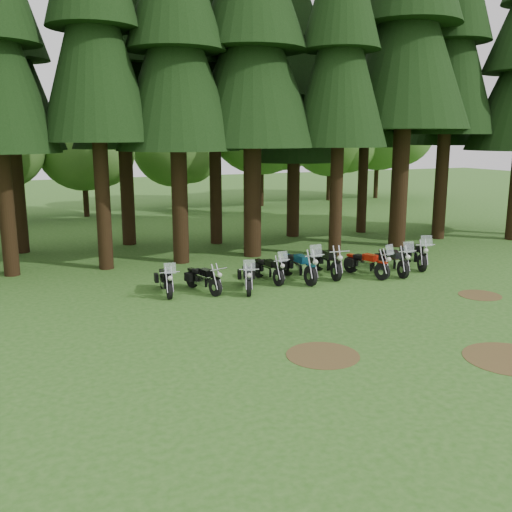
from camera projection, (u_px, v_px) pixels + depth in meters
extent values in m
plane|color=#295A18|center=(377.00, 316.00, 16.83)|extent=(120.00, 120.00, 0.00)
cylinder|color=black|center=(6.00, 203.00, 21.21)|extent=(0.58, 0.58, 5.53)
cylinder|color=black|center=(103.00, 194.00, 22.25)|extent=(0.58, 0.58, 5.99)
cone|color=black|center=(94.00, 39.00, 21.06)|extent=(4.32, 4.32, 7.49)
cylinder|color=black|center=(180.00, 196.00, 23.41)|extent=(0.66, 0.66, 5.57)
cone|color=black|center=(176.00, 60.00, 22.31)|extent=(4.95, 4.95, 6.96)
cylinder|color=black|center=(252.00, 192.00, 24.72)|extent=(0.77, 0.77, 5.70)
cone|color=black|center=(252.00, 60.00, 23.59)|extent=(5.81, 5.81, 7.12)
cylinder|color=black|center=(336.00, 191.00, 24.77)|extent=(0.55, 0.55, 5.71)
cone|color=black|center=(340.00, 59.00, 23.63)|extent=(4.15, 4.15, 7.14)
cylinder|color=black|center=(400.00, 177.00, 26.88)|extent=(0.80, 0.80, 6.62)
cone|color=black|center=(407.00, 35.00, 25.57)|extent=(5.98, 5.98, 8.27)
cylinder|color=black|center=(442.00, 177.00, 28.94)|extent=(0.64, 0.64, 6.35)
cone|color=black|center=(450.00, 51.00, 27.68)|extent=(4.79, 4.79, 7.93)
cylinder|color=black|center=(18.00, 192.00, 25.47)|extent=(0.60, 0.60, 5.53)
cone|color=black|center=(7.00, 68.00, 24.37)|extent=(4.52, 4.52, 6.91)
cylinder|color=black|center=(127.00, 187.00, 27.43)|extent=(0.65, 0.65, 5.55)
cone|color=black|center=(122.00, 72.00, 26.33)|extent=(4.85, 4.85, 6.94)
cylinder|color=black|center=(216.00, 187.00, 27.70)|extent=(0.58, 0.58, 5.52)
cone|color=black|center=(214.00, 74.00, 26.60)|extent=(4.35, 4.35, 6.90)
cylinder|color=black|center=(293.00, 192.00, 29.79)|extent=(0.66, 0.66, 4.70)
cone|color=black|center=(294.00, 103.00, 28.86)|extent=(4.94, 4.94, 5.87)
cone|color=black|center=(295.00, 45.00, 28.28)|extent=(3.95, 3.95, 4.96)
cylinder|color=black|center=(363.00, 181.00, 30.94)|extent=(0.53, 0.53, 5.56)
cone|color=black|center=(367.00, 79.00, 29.83)|extent=(3.94, 3.94, 6.95)
cone|color=black|center=(369.00, 12.00, 29.15)|extent=(3.15, 3.15, 5.87)
cylinder|color=black|center=(440.00, 178.00, 32.94)|extent=(0.61, 0.61, 5.65)
cone|color=black|center=(447.00, 80.00, 31.82)|extent=(4.59, 4.59, 7.06)
cone|color=black|center=(451.00, 17.00, 31.12)|extent=(3.67, 3.67, 5.96)
sphere|color=#3D6728|center=(4.00, 148.00, 33.83)|extent=(4.67, 4.67, 4.67)
cylinder|color=black|center=(86.00, 197.00, 37.28)|extent=(0.36, 0.36, 2.55)
sphere|color=#3D6728|center=(82.00, 144.00, 36.57)|extent=(5.95, 5.95, 5.95)
sphere|color=#3D6728|center=(101.00, 154.00, 36.49)|extent=(4.25, 4.25, 4.25)
cylinder|color=black|center=(174.00, 192.00, 40.83)|extent=(0.36, 0.36, 2.47)
sphere|color=#3D6728|center=(173.00, 146.00, 40.14)|extent=(5.76, 5.76, 5.76)
sphere|color=#3D6728|center=(189.00, 154.00, 40.06)|extent=(4.12, 4.12, 4.12)
cylinder|color=black|center=(261.00, 182.00, 42.83)|extent=(0.36, 0.36, 3.52)
sphere|color=#3D6728|center=(261.00, 118.00, 41.86)|extent=(8.21, 8.21, 8.21)
sphere|color=#3D6728|center=(284.00, 130.00, 41.74)|extent=(5.87, 5.87, 5.87)
cylinder|color=black|center=(329.00, 182.00, 46.61)|extent=(0.36, 0.36, 2.94)
sphere|color=#3D6728|center=(330.00, 133.00, 45.80)|extent=(6.86, 6.86, 6.86)
sphere|color=#3D6728|center=(348.00, 142.00, 45.70)|extent=(4.90, 4.90, 4.90)
cylinder|color=black|center=(376.00, 177.00, 48.21)|extent=(0.36, 0.36, 3.52)
sphere|color=#3D6728|center=(379.00, 120.00, 47.24)|extent=(8.20, 8.20, 8.20)
sphere|color=#3D6728|center=(399.00, 130.00, 47.12)|extent=(5.86, 5.86, 5.86)
cylinder|color=#4C3D1E|center=(323.00, 355.00, 13.86)|extent=(1.80, 1.80, 0.01)
cylinder|color=#4C3D1E|center=(480.00, 295.00, 19.04)|extent=(1.40, 1.40, 0.01)
cylinder|color=#4C3D1E|center=(510.00, 359.00, 13.63)|extent=(2.20, 2.20, 0.01)
cylinder|color=black|center=(169.00, 290.00, 18.56)|extent=(0.18, 0.60, 0.59)
cylinder|color=black|center=(163.00, 280.00, 19.85)|extent=(0.18, 0.60, 0.59)
cube|color=silver|center=(166.00, 282.00, 19.23)|extent=(0.31, 0.65, 0.30)
cube|color=black|center=(166.00, 274.00, 18.97)|extent=(0.32, 0.52, 0.22)
cube|color=black|center=(164.00, 273.00, 19.36)|extent=(0.32, 0.52, 0.11)
cube|color=silver|center=(170.00, 268.00, 18.15)|extent=(0.39, 0.15, 0.35)
cylinder|color=black|center=(215.00, 287.00, 18.89)|extent=(0.29, 0.61, 0.60)
cylinder|color=black|center=(192.00, 279.00, 19.96)|extent=(0.29, 0.61, 0.60)
cube|color=silver|center=(203.00, 281.00, 19.44)|extent=(0.42, 0.68, 0.31)
cube|color=black|center=(206.00, 272.00, 19.22)|extent=(0.40, 0.56, 0.22)
cube|color=black|center=(199.00, 271.00, 19.54)|extent=(0.40, 0.56, 0.11)
cylinder|color=black|center=(249.00, 287.00, 18.90)|extent=(0.31, 0.61, 0.60)
cylinder|color=black|center=(246.00, 277.00, 20.28)|extent=(0.31, 0.61, 0.60)
cube|color=silver|center=(247.00, 279.00, 19.61)|extent=(0.45, 0.69, 0.31)
cube|color=#24232A|center=(248.00, 271.00, 19.34)|extent=(0.42, 0.56, 0.22)
cube|color=black|center=(247.00, 270.00, 19.76)|extent=(0.42, 0.56, 0.11)
cube|color=silver|center=(249.00, 265.00, 18.46)|extent=(0.40, 0.23, 0.36)
cylinder|color=black|center=(279.00, 278.00, 20.19)|extent=(0.19, 0.61, 0.60)
cylinder|color=black|center=(259.00, 269.00, 21.40)|extent=(0.19, 0.61, 0.60)
cube|color=silver|center=(268.00, 271.00, 20.81)|extent=(0.32, 0.66, 0.31)
cube|color=black|center=(271.00, 263.00, 20.57)|extent=(0.33, 0.53, 0.22)
cube|color=black|center=(265.00, 262.00, 20.93)|extent=(0.33, 0.53, 0.11)
cube|color=silver|center=(283.00, 256.00, 19.79)|extent=(0.39, 0.16, 0.36)
cylinder|color=black|center=(311.00, 276.00, 20.18)|extent=(0.18, 0.72, 0.72)
cylinder|color=black|center=(287.00, 266.00, 21.67)|extent=(0.18, 0.72, 0.72)
cube|color=silver|center=(298.00, 268.00, 20.95)|extent=(0.34, 0.77, 0.37)
cube|color=navy|center=(301.00, 259.00, 20.65)|extent=(0.35, 0.61, 0.26)
cube|color=black|center=(295.00, 257.00, 21.10)|extent=(0.35, 0.61, 0.13)
cube|color=silver|center=(316.00, 251.00, 19.69)|extent=(0.46, 0.16, 0.43)
cylinder|color=black|center=(336.00, 271.00, 20.88)|extent=(0.24, 0.73, 0.72)
cylinder|color=black|center=(319.00, 262.00, 22.46)|extent=(0.24, 0.73, 0.72)
cube|color=silver|center=(327.00, 263.00, 21.70)|extent=(0.40, 0.79, 0.37)
cube|color=black|center=(329.00, 255.00, 21.39)|extent=(0.40, 0.64, 0.26)
cube|color=black|center=(324.00, 253.00, 21.86)|extent=(0.40, 0.64, 0.13)
cylinder|color=black|center=(382.00, 272.00, 21.00)|extent=(0.31, 0.65, 0.64)
cylinder|color=black|center=(351.00, 265.00, 22.13)|extent=(0.31, 0.65, 0.64)
cube|color=silver|center=(365.00, 265.00, 21.58)|extent=(0.45, 0.73, 0.33)
cube|color=red|center=(370.00, 257.00, 21.34)|extent=(0.43, 0.60, 0.23)
cube|color=black|center=(361.00, 257.00, 21.68)|extent=(0.43, 0.60, 0.12)
cube|color=silver|center=(390.00, 250.00, 20.60)|extent=(0.43, 0.23, 0.38)
cylinder|color=black|center=(403.00, 269.00, 21.25)|extent=(0.23, 0.69, 0.67)
cylinder|color=black|center=(382.00, 261.00, 22.74)|extent=(0.23, 0.69, 0.67)
cube|color=silver|center=(392.00, 262.00, 22.02)|extent=(0.37, 0.75, 0.35)
cube|color=black|center=(395.00, 254.00, 21.73)|extent=(0.38, 0.60, 0.24)
cube|color=black|center=(389.00, 253.00, 22.18)|extent=(0.38, 0.60, 0.12)
cube|color=silver|center=(409.00, 247.00, 20.78)|extent=(0.44, 0.18, 0.40)
cylinder|color=black|center=(422.00, 263.00, 22.30)|extent=(0.36, 0.71, 0.70)
cylinder|color=black|center=(408.00, 254.00, 23.90)|extent=(0.36, 0.71, 0.70)
cube|color=silver|center=(414.00, 256.00, 23.13)|extent=(0.52, 0.79, 0.36)
cube|color=black|center=(417.00, 248.00, 22.81)|extent=(0.49, 0.65, 0.25)
cube|color=black|center=(413.00, 247.00, 23.30)|extent=(0.49, 0.65, 0.13)
cube|color=silver|center=(427.00, 241.00, 21.80)|extent=(0.46, 0.27, 0.42)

